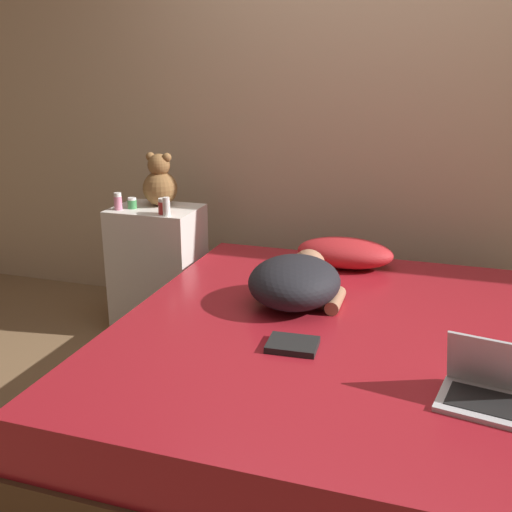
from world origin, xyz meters
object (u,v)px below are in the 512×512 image
Objects in this scene: person_lying at (297,280)px; bottle_red at (163,206)px; laptop at (491,389)px; bottle_white at (166,207)px; bottle_pink at (118,201)px; pillow at (345,253)px; book at (293,345)px; teddy_bear at (160,183)px; bottle_green at (132,203)px.

person_lying is 0.97m from bottle_red.
laptop is at bearing -39.55° from person_lying.
bottle_white is at bearing 157.23° from laptop.
person_lying is 6.36× the size of bottle_pink.
bottle_red is at bearing -2.38° from bottle_pink.
book is (-0.02, -0.98, -0.06)m from pillow.
bottle_pink reaches higher than book.
bottle_pink is at bearing 157.11° from person_lying.
bottle_red is at bearing 156.99° from laptop.
laptop is 0.69m from book.
teddy_bear reaches higher than bottle_red.
person_lying is at bearing 102.61° from book.
bottle_white is at bearing -56.60° from teddy_bear.
person_lying is at bearing -26.54° from bottle_white.
bottle_red reaches higher than book.
book is (1.05, -1.06, -0.35)m from teddy_bear.
bottle_green reaches higher than laptop.
teddy_bear is 4.85× the size of bottle_green.
teddy_bear is at bearing 134.90° from book.
teddy_bear reaches higher than bottle_green.
book is (0.95, -0.87, -0.26)m from bottle_red.
pillow is at bearing 129.39° from laptop.
book is at bearing -42.67° from bottle_red.
bottle_pink is at bearing -135.51° from teddy_bear.
bottle_red is at bearing -173.73° from pillow.
bottle_red reaches higher than laptop.
bottle_red reaches higher than person_lying.
pillow is at bearing 8.65° from bottle_white.
book is (1.17, -0.94, -0.25)m from bottle_green.
bottle_green is at bearing 153.80° from person_lying.
book is at bearing -38.73° from bottle_green.
pillow is 4.94× the size of bottle_white.
pillow is at bearing 88.92° from book.
bottle_white reaches higher than pillow.
bottle_pink is at bearing 171.62° from bottle_white.
bottle_green reaches higher than pillow.
bottle_red is (-1.62, 1.05, 0.22)m from laptop.
bottle_green reaches higher than book.
bottle_pink is 0.08m from bottle_green.
bottle_pink reaches higher than pillow.
laptop is at bearing -32.76° from bottle_white.
bottle_pink reaches higher than bottle_red.
bottle_red reaches higher than pillow.
bottle_red is 1.38× the size of bottle_green.
pillow is at bearing 6.27° from bottle_red.
person_lying is at bearing -25.15° from bottle_green.
bottle_pink reaches higher than bottle_green.
person_lying is 1.17m from teddy_bear.
person_lying is 0.45m from book.
bottle_pink is at bearing -175.65° from pillow.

